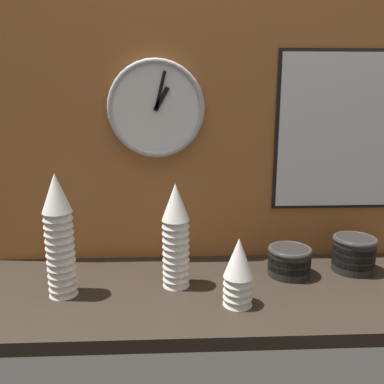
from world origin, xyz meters
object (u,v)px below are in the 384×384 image
(wall_clock, at_px, (156,109))
(menu_board, at_px, (342,132))
(cup_stack_left, at_px, (59,236))
(cup_stack_center, at_px, (176,236))
(cup_stack_center_right, at_px, (238,272))
(bowl_stack_far_right, at_px, (354,253))
(bowl_stack_right, at_px, (289,260))

(wall_clock, height_order, menu_board, menu_board)
(cup_stack_left, xyz_separation_m, cup_stack_center, (0.35, 0.05, -0.02))
(cup_stack_center, bearing_deg, cup_stack_center_right, -36.27)
(cup_stack_left, bearing_deg, menu_board, 16.10)
(cup_stack_center_right, distance_m, bowl_stack_far_right, 0.49)
(cup_stack_center, distance_m, menu_board, 0.71)
(cup_stack_left, height_order, cup_stack_center, cup_stack_left)
(cup_stack_center_right, relative_size, cup_stack_center, 0.61)
(bowl_stack_right, relative_size, menu_board, 0.26)
(cup_stack_left, height_order, wall_clock, wall_clock)
(cup_stack_center, height_order, wall_clock, wall_clock)
(cup_stack_center_right, bearing_deg, bowl_stack_right, 43.10)
(cup_stack_left, xyz_separation_m, cup_stack_center_right, (0.52, -0.08, -0.09))
(cup_stack_center_right, height_order, menu_board, menu_board)
(cup_stack_left, xyz_separation_m, bowl_stack_far_right, (0.96, 0.13, -0.12))
(bowl_stack_far_right, relative_size, wall_clock, 0.44)
(cup_stack_center, relative_size, wall_clock, 1.01)
(bowl_stack_far_right, bearing_deg, cup_stack_left, -172.16)
(cup_stack_center_right, distance_m, wall_clock, 0.62)
(cup_stack_center, bearing_deg, cup_stack_left, -172.41)
(bowl_stack_far_right, bearing_deg, menu_board, 97.45)
(bowl_stack_far_right, bearing_deg, wall_clock, 169.06)
(cup_stack_center_right, xyz_separation_m, wall_clock, (-0.24, 0.35, 0.45))
(bowl_stack_far_right, distance_m, menu_board, 0.43)
(cup_stack_left, distance_m, menu_board, 1.02)
(bowl_stack_right, height_order, wall_clock, wall_clock)
(cup_stack_center, xyz_separation_m, menu_board, (0.60, 0.23, 0.30))
(cup_stack_left, height_order, bowl_stack_right, cup_stack_left)
(cup_stack_center_right, height_order, bowl_stack_far_right, cup_stack_center_right)
(cup_stack_left, distance_m, bowl_stack_right, 0.75)
(bowl_stack_right, xyz_separation_m, menu_board, (0.21, 0.16, 0.42))
(bowl_stack_far_right, distance_m, bowl_stack_right, 0.23)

